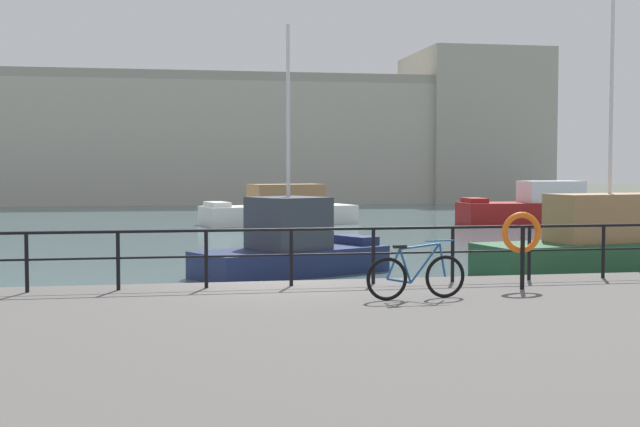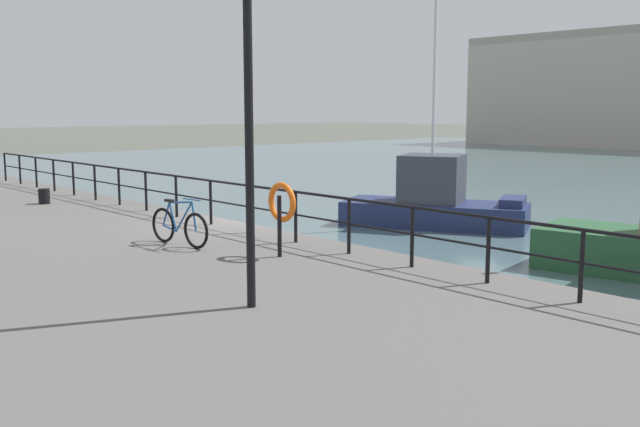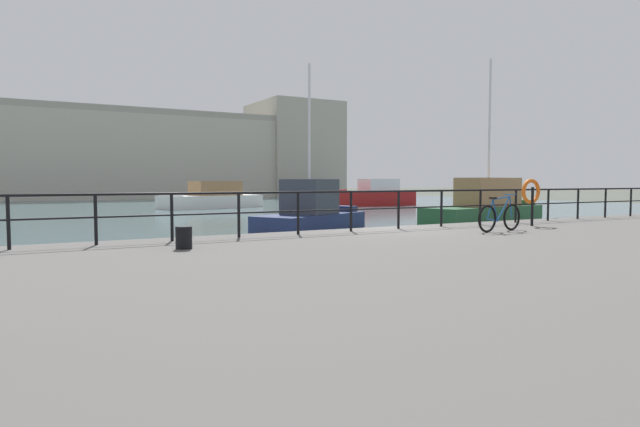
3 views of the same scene
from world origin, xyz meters
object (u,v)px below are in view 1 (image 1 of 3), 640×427
moored_blue_motorboat (280,209)px  parked_bicycle (416,276)px  moored_small_launch (291,247)px  moored_white_yacht (538,208)px  harbor_building (252,141)px  moored_harbor_tender (603,244)px  life_ring_stand (522,235)px

moored_blue_motorboat → parked_bicycle: size_ratio=4.65×
moored_small_launch → parked_bicycle: bearing=-112.4°
moored_white_yacht → harbor_building: bearing=-67.9°
moored_small_launch → moored_white_yacht: bearing=22.1°
harbor_building → parked_bicycle: (-2.97, -56.90, -4.01)m
moored_white_yacht → parked_bicycle: bearing=63.0°
parked_bicycle → moored_small_launch: bearing=88.0°
harbor_building → parked_bicycle: 57.12m
harbor_building → moored_blue_motorboat: bearing=-92.8°
harbor_building → moored_blue_motorboat: 27.64m
moored_white_yacht → moored_small_launch: size_ratio=1.15×
moored_white_yacht → moored_harbor_tender: (-6.83, -19.02, -0.00)m
moored_blue_motorboat → moored_harbor_tender: moored_harbor_tender is taller
moored_blue_motorboat → parked_bicycle: bearing=73.5°
moored_small_launch → moored_harbor_tender: moored_harbor_tender is taller
moored_blue_motorboat → moored_small_launch: moored_small_launch is taller
life_ring_stand → moored_white_yacht: bearing=64.8°
moored_blue_motorboat → moored_small_launch: (-2.43, -20.54, -0.03)m
parked_bicycle → harbor_building: bearing=80.2°
harbor_building → moored_harbor_tender: size_ratio=7.70×
moored_blue_motorboat → moored_white_yacht: size_ratio=1.07×
moored_blue_motorboat → moored_harbor_tender: 22.69m
moored_white_yacht → moored_small_launch: moored_small_launch is taller
moored_blue_motorboat → life_ring_stand: 28.80m
moored_harbor_tender → harbor_building: bearing=85.1°
moored_harbor_tender → life_ring_stand: 8.77m
moored_blue_motorboat → parked_bicycle: moored_blue_motorboat is taller
moored_white_yacht → parked_bicycle: size_ratio=4.35×
moored_small_launch → life_ring_stand: 8.82m
moored_harbor_tender → life_ring_stand: (-5.36, -6.88, 0.85)m
moored_small_launch → harbor_building: bearing=58.3°
parked_bicycle → life_ring_stand: life_ring_stand is taller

